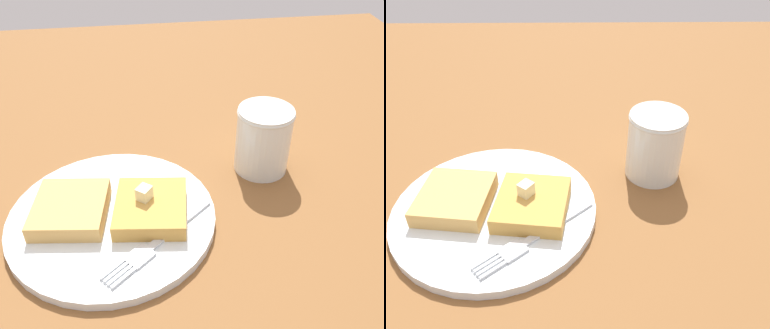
% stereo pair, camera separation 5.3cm
% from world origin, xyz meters
% --- Properties ---
extents(table_surface, '(1.15, 1.15, 0.02)m').
position_xyz_m(table_surface, '(0.00, 0.00, 0.01)').
color(table_surface, brown).
rests_on(table_surface, ground).
extents(plate, '(0.24, 0.24, 0.01)m').
position_xyz_m(plate, '(0.09, 0.11, 0.03)').
color(plate, silver).
rests_on(plate, table_surface).
extents(toast_slice_left, '(0.09, 0.10, 0.02)m').
position_xyz_m(toast_slice_left, '(0.04, 0.11, 0.04)').
color(toast_slice_left, gold).
rests_on(toast_slice_left, plate).
extents(toast_slice_middle, '(0.09, 0.10, 0.02)m').
position_xyz_m(toast_slice_middle, '(0.13, 0.10, 0.04)').
color(toast_slice_middle, tan).
rests_on(toast_slice_middle, plate).
extents(butter_pat_primary, '(0.02, 0.02, 0.02)m').
position_xyz_m(butter_pat_primary, '(0.05, 0.11, 0.06)').
color(butter_pat_primary, beige).
rests_on(butter_pat_primary, toast_slice_left).
extents(fork, '(0.13, 0.12, 0.00)m').
position_xyz_m(fork, '(0.04, 0.16, 0.03)').
color(fork, silver).
rests_on(fork, plate).
extents(syrup_jar, '(0.07, 0.07, 0.09)m').
position_xyz_m(syrup_jar, '(-0.12, 0.03, 0.06)').
color(syrup_jar, '#59270B').
rests_on(syrup_jar, table_surface).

